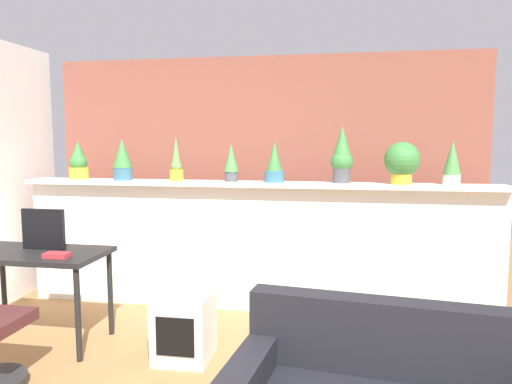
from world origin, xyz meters
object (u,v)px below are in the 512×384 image
(potted_plant_4, at_px, (274,164))
(vase_on_shelf, at_px, (176,284))
(potted_plant_3, at_px, (231,162))
(tv_monitor, at_px, (43,229))
(potted_plant_6, at_px, (402,161))
(potted_plant_5, at_px, (342,156))
(desk, at_px, (36,262))
(book_on_desk, at_px, (57,255))
(side_cube_shelf, at_px, (184,326))
(potted_plant_1, at_px, (122,159))
(potted_plant_2, at_px, (176,163))
(potted_plant_7, at_px, (452,162))
(potted_plant_0, at_px, (78,162))

(potted_plant_4, bearing_deg, vase_on_shelf, -117.59)
(potted_plant_3, distance_m, tv_monitor, 1.72)
(tv_monitor, bearing_deg, potted_plant_6, 17.85)
(potted_plant_5, relative_size, vase_on_shelf, 3.49)
(desk, bearing_deg, book_on_desk, -27.07)
(potted_plant_5, xyz_separation_m, potted_plant_6, (0.52, -0.04, -0.05))
(potted_plant_5, relative_size, side_cube_shelf, 1.04)
(potted_plant_1, distance_m, potted_plant_6, 2.63)
(potted_plant_2, bearing_deg, tv_monitor, -132.35)
(potted_plant_7, height_order, side_cube_shelf, potted_plant_7)
(potted_plant_7, distance_m, side_cube_shelf, 2.64)
(side_cube_shelf, height_order, book_on_desk, book_on_desk)
(side_cube_shelf, distance_m, book_on_desk, 1.10)
(potted_plant_4, distance_m, side_cube_shelf, 1.68)
(potted_plant_6, xyz_separation_m, book_on_desk, (-2.63, -1.16, -0.68))
(potted_plant_2, bearing_deg, potted_plant_5, 2.74)
(tv_monitor, bearing_deg, potted_plant_7, 15.82)
(potted_plant_3, height_order, potted_plant_4, potted_plant_4)
(potted_plant_0, bearing_deg, desk, -78.63)
(potted_plant_2, distance_m, potted_plant_7, 2.50)
(potted_plant_1, bearing_deg, potted_plant_6, 0.52)
(potted_plant_0, height_order, potted_plant_7, potted_plant_7)
(potted_plant_5, bearing_deg, potted_plant_6, -4.23)
(potted_plant_2, bearing_deg, desk, -130.89)
(potted_plant_7, distance_m, desk, 3.58)
(book_on_desk, bearing_deg, potted_plant_0, 112.60)
(potted_plant_1, xyz_separation_m, book_on_desk, (-0.01, -1.13, -0.68))
(potted_plant_0, relative_size, side_cube_shelf, 0.77)
(potted_plant_6, height_order, desk, potted_plant_6)
(potted_plant_1, relative_size, potted_plant_7, 1.04)
(potted_plant_1, height_order, side_cube_shelf, potted_plant_1)
(tv_monitor, height_order, book_on_desk, tv_monitor)
(potted_plant_5, xyz_separation_m, side_cube_shelf, (-1.14, -1.12, -1.24))
(potted_plant_6, height_order, book_on_desk, potted_plant_6)
(potted_plant_3, bearing_deg, potted_plant_2, -173.66)
(potted_plant_5, distance_m, book_on_desk, 2.53)
(potted_plant_1, bearing_deg, potted_plant_2, -1.23)
(potted_plant_5, distance_m, vase_on_shelf, 1.88)
(potted_plant_1, bearing_deg, potted_plant_7, 0.60)
(potted_plant_4, distance_m, book_on_desk, 2.00)
(side_cube_shelf, bearing_deg, potted_plant_3, 84.03)
(potted_plant_4, relative_size, side_cube_shelf, 0.76)
(desk, bearing_deg, potted_plant_6, 19.10)
(potted_plant_1, xyz_separation_m, potted_plant_4, (1.49, 0.04, -0.04))
(potted_plant_5, xyz_separation_m, tv_monitor, (-2.37, -0.97, -0.57))
(potted_plant_2, relative_size, vase_on_shelf, 2.82)
(potted_plant_2, relative_size, desk, 0.38)
(potted_plant_5, distance_m, potted_plant_6, 0.53)
(potted_plant_7, bearing_deg, side_cube_shelf, -152.37)
(side_cube_shelf, bearing_deg, book_on_desk, -175.82)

